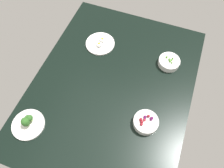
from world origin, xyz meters
TOP-DOWN VIEW (x-y plane):
  - dining_table at (0.00, 0.00)cm, footprint 137.06×104.38cm
  - plate_eggs at (30.35, 20.69)cm, footprint 21.60×21.60cm
  - bowl_peas at (30.31, -31.41)cm, footprint 15.00×15.00cm
  - plate_broccoli at (-43.21, 37.93)cm, footprint 19.81×19.81cm
  - bowl_berries at (-17.94, -28.27)cm, footprint 15.31×15.31cm

SIDE VIEW (x-z plane):
  - dining_table at x=0.00cm, z-range 0.00..4.00cm
  - plate_eggs at x=30.35cm, z-range 2.75..7.18cm
  - plate_broccoli at x=-43.21cm, z-range 2.18..10.72cm
  - bowl_peas at x=30.31cm, z-range 3.60..9.53cm
  - bowl_berries at x=-17.94cm, z-range 3.45..9.91cm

